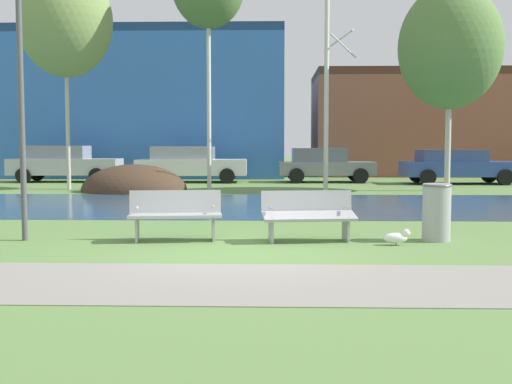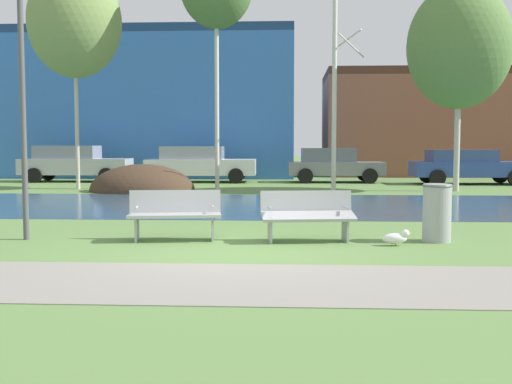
{
  "view_description": "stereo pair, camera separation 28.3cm",
  "coord_description": "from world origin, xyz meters",
  "px_view_note": "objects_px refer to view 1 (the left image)",
  "views": [
    {
      "loc": [
        0.56,
        -9.77,
        1.71
      ],
      "look_at": [
        0.22,
        1.81,
        0.81
      ],
      "focal_mm": 44.9,
      "sensor_mm": 36.0,
      "label": 1
    },
    {
      "loc": [
        0.84,
        -9.76,
        1.71
      ],
      "look_at": [
        0.22,
        1.81,
        0.81
      ],
      "focal_mm": 44.9,
      "sensor_mm": 36.0,
      "label": 2
    }
  ],
  "objects_px": {
    "bench_right": "(308,214)",
    "seagull": "(397,237)",
    "trash_bin": "(437,211)",
    "parked_hatch_third_grey": "(324,164)",
    "streetlamp": "(20,51)",
    "parked_sedan_second_white": "(190,163)",
    "bench_left": "(175,214)",
    "parked_wagon_fourth_blue": "(457,166)",
    "parked_van_nearest_silver": "(63,163)"
  },
  "relations": [
    {
      "from": "bench_right",
      "to": "seagull",
      "type": "height_order",
      "value": "bench_right"
    },
    {
      "from": "trash_bin",
      "to": "parked_hatch_third_grey",
      "type": "distance_m",
      "value": 16.57
    },
    {
      "from": "streetlamp",
      "to": "parked_sedan_second_white",
      "type": "height_order",
      "value": "streetlamp"
    },
    {
      "from": "bench_right",
      "to": "seagull",
      "type": "relative_size",
      "value": 3.43
    },
    {
      "from": "parked_sedan_second_white",
      "to": "bench_left",
      "type": "bearing_deg",
      "value": -83.27
    },
    {
      "from": "parked_hatch_third_grey",
      "to": "bench_left",
      "type": "bearing_deg",
      "value": -103.03
    },
    {
      "from": "bench_right",
      "to": "parked_wagon_fourth_blue",
      "type": "relative_size",
      "value": 0.35
    },
    {
      "from": "bench_left",
      "to": "bench_right",
      "type": "bearing_deg",
      "value": 0.0
    },
    {
      "from": "trash_bin",
      "to": "parked_sedan_second_white",
      "type": "height_order",
      "value": "parked_sedan_second_white"
    },
    {
      "from": "trash_bin",
      "to": "seagull",
      "type": "xyz_separation_m",
      "value": [
        -0.77,
        -0.51,
        -0.38
      ]
    },
    {
      "from": "trash_bin",
      "to": "parked_hatch_third_grey",
      "type": "bearing_deg",
      "value": 92.36
    },
    {
      "from": "parked_van_nearest_silver",
      "to": "parked_wagon_fourth_blue",
      "type": "height_order",
      "value": "parked_van_nearest_silver"
    },
    {
      "from": "bench_right",
      "to": "seagull",
      "type": "bearing_deg",
      "value": -15.23
    },
    {
      "from": "bench_left",
      "to": "seagull",
      "type": "distance_m",
      "value": 3.8
    },
    {
      "from": "parked_van_nearest_silver",
      "to": "streetlamp",
      "type": "bearing_deg",
      "value": -73.78
    },
    {
      "from": "seagull",
      "to": "parked_hatch_third_grey",
      "type": "height_order",
      "value": "parked_hatch_third_grey"
    },
    {
      "from": "seagull",
      "to": "parked_sedan_second_white",
      "type": "xyz_separation_m",
      "value": [
        -5.71,
        16.9,
        0.68
      ]
    },
    {
      "from": "bench_left",
      "to": "parked_van_nearest_silver",
      "type": "relative_size",
      "value": 0.35
    },
    {
      "from": "seagull",
      "to": "parked_wagon_fourth_blue",
      "type": "distance_m",
      "value": 17.03
    },
    {
      "from": "parked_sedan_second_white",
      "to": "parked_hatch_third_grey",
      "type": "relative_size",
      "value": 1.15
    },
    {
      "from": "bench_right",
      "to": "streetlamp",
      "type": "bearing_deg",
      "value": -179.45
    },
    {
      "from": "bench_left",
      "to": "parked_van_nearest_silver",
      "type": "xyz_separation_m",
      "value": [
        -7.46,
        16.54,
        0.35
      ]
    },
    {
      "from": "streetlamp",
      "to": "parked_sedan_second_white",
      "type": "xyz_separation_m",
      "value": [
        0.69,
        16.55,
        -2.46
      ]
    },
    {
      "from": "trash_bin",
      "to": "parked_wagon_fourth_blue",
      "type": "xyz_separation_m",
      "value": [
        4.75,
        15.59,
        0.24
      ]
    },
    {
      "from": "parked_hatch_third_grey",
      "to": "parked_wagon_fourth_blue",
      "type": "xyz_separation_m",
      "value": [
        5.43,
        -0.97,
        -0.01
      ]
    },
    {
      "from": "streetlamp",
      "to": "parked_wagon_fourth_blue",
      "type": "relative_size",
      "value": 1.02
    },
    {
      "from": "seagull",
      "to": "parked_hatch_third_grey",
      "type": "relative_size",
      "value": 0.12
    },
    {
      "from": "bench_right",
      "to": "parked_hatch_third_grey",
      "type": "relative_size",
      "value": 0.4
    },
    {
      "from": "bench_right",
      "to": "parked_hatch_third_grey",
      "type": "xyz_separation_m",
      "value": [
        1.55,
        16.67,
        0.3
      ]
    },
    {
      "from": "parked_hatch_third_grey",
      "to": "trash_bin",
      "type": "bearing_deg",
      "value": -87.64
    },
    {
      "from": "seagull",
      "to": "parked_van_nearest_silver",
      "type": "bearing_deg",
      "value": 123.55
    },
    {
      "from": "bench_right",
      "to": "parked_sedan_second_white",
      "type": "height_order",
      "value": "parked_sedan_second_white"
    },
    {
      "from": "streetlamp",
      "to": "parked_wagon_fourth_blue",
      "type": "xyz_separation_m",
      "value": [
        11.93,
        15.75,
        -2.52
      ]
    },
    {
      "from": "parked_wagon_fourth_blue",
      "to": "parked_sedan_second_white",
      "type": "bearing_deg",
      "value": 175.91
    },
    {
      "from": "bench_left",
      "to": "trash_bin",
      "type": "bearing_deg",
      "value": 1.42
    },
    {
      "from": "bench_right",
      "to": "streetlamp",
      "type": "relative_size",
      "value": 0.34
    },
    {
      "from": "trash_bin",
      "to": "parked_hatch_third_grey",
      "type": "height_order",
      "value": "parked_hatch_third_grey"
    },
    {
      "from": "streetlamp",
      "to": "parked_van_nearest_silver",
      "type": "xyz_separation_m",
      "value": [
        -4.83,
        16.59,
        -2.45
      ]
    },
    {
      "from": "trash_bin",
      "to": "streetlamp",
      "type": "distance_m",
      "value": 7.69
    },
    {
      "from": "seagull",
      "to": "parked_van_nearest_silver",
      "type": "relative_size",
      "value": 0.1
    },
    {
      "from": "parked_van_nearest_silver",
      "to": "parked_wagon_fourth_blue",
      "type": "bearing_deg",
      "value": -2.87
    },
    {
      "from": "bench_left",
      "to": "seagull",
      "type": "height_order",
      "value": "bench_left"
    },
    {
      "from": "parked_van_nearest_silver",
      "to": "parked_sedan_second_white",
      "type": "relative_size",
      "value": 1.0
    },
    {
      "from": "bench_left",
      "to": "streetlamp",
      "type": "relative_size",
      "value": 0.34
    },
    {
      "from": "bench_left",
      "to": "parked_wagon_fourth_blue",
      "type": "distance_m",
      "value": 18.24
    },
    {
      "from": "streetlamp",
      "to": "parked_wagon_fourth_blue",
      "type": "height_order",
      "value": "streetlamp"
    },
    {
      "from": "parked_sedan_second_white",
      "to": "parked_hatch_third_grey",
      "type": "bearing_deg",
      "value": 1.64
    },
    {
      "from": "seagull",
      "to": "streetlamp",
      "type": "relative_size",
      "value": 0.1
    },
    {
      "from": "trash_bin",
      "to": "parked_sedan_second_white",
      "type": "distance_m",
      "value": 17.63
    },
    {
      "from": "trash_bin",
      "to": "parked_wagon_fourth_blue",
      "type": "relative_size",
      "value": 0.21
    }
  ]
}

